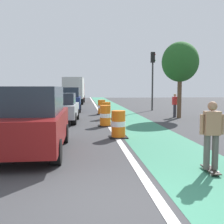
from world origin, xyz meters
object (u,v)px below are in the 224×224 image
(traffic_barrel_back, at_px, (106,111))
(street_tree_sidewalk, at_px, (180,62))
(traffic_barrel_front, at_px, (118,124))
(parked_suv_third, at_px, (70,99))
(traffic_light_corner, at_px, (153,71))
(delivery_truck_down_block, at_px, (75,89))
(traffic_barrel_far, at_px, (102,107))
(skateboarder_on_lane, at_px, (212,134))
(traffic_barrel_mid, at_px, (105,116))
(pedestrian_crossing, at_px, (175,105))
(parked_sedan_second, at_px, (61,108))
(parked_suv_nearest, at_px, (33,119))

(traffic_barrel_back, height_order, street_tree_sidewalk, street_tree_sidewalk)
(traffic_barrel_front, bearing_deg, parked_suv_third, 101.70)
(parked_suv_third, xyz_separation_m, traffic_light_corner, (7.23, 0.08, 2.47))
(parked_suv_third, height_order, delivery_truck_down_block, delivery_truck_down_block)
(parked_suv_third, height_order, traffic_barrel_far, parked_suv_third)
(skateboarder_on_lane, height_order, traffic_barrel_back, skateboarder_on_lane)
(parked_suv_third, xyz_separation_m, traffic_barrel_mid, (2.32, -9.20, -0.50))
(traffic_barrel_far, bearing_deg, delivery_truck_down_block, 100.04)
(delivery_truck_down_block, xyz_separation_m, pedestrian_crossing, (7.30, -16.84, -0.98))
(traffic_barrel_mid, distance_m, delivery_truck_down_block, 20.71)
(traffic_barrel_front, height_order, traffic_barrel_back, same)
(skateboarder_on_lane, height_order, traffic_light_corner, traffic_light_corner)
(traffic_barrel_back, height_order, pedestrian_crossing, pedestrian_crossing)
(parked_sedan_second, relative_size, traffic_barrel_far, 3.82)
(traffic_barrel_mid, height_order, delivery_truck_down_block, delivery_truck_down_block)
(parked_suv_third, relative_size, street_tree_sidewalk, 0.92)
(traffic_barrel_far, relative_size, street_tree_sidewalk, 0.22)
(traffic_barrel_far, bearing_deg, parked_sedan_second, -120.56)
(delivery_truck_down_block, xyz_separation_m, street_tree_sidewalk, (7.47, -17.22, 1.82))
(traffic_light_corner, distance_m, pedestrian_crossing, 6.17)
(traffic_barrel_mid, xyz_separation_m, traffic_barrel_far, (0.23, 6.40, 0.00))
(parked_sedan_second, relative_size, traffic_barrel_mid, 3.82)
(parked_sedan_second, xyz_separation_m, traffic_barrel_back, (2.74, 1.30, -0.30))
(delivery_truck_down_block, height_order, street_tree_sidewalk, street_tree_sidewalk)
(skateboarder_on_lane, xyz_separation_m, traffic_light_corner, (3.04, 17.23, 2.59))
(traffic_barrel_front, relative_size, delivery_truck_down_block, 0.14)
(parked_sedan_second, bearing_deg, traffic_barrel_far, 59.44)
(parked_suv_third, bearing_deg, parked_sedan_second, -90.88)
(skateboarder_on_lane, relative_size, parked_sedan_second, 0.41)
(traffic_light_corner, bearing_deg, delivery_truck_down_block, 122.55)
(parked_suv_nearest, relative_size, parked_suv_third, 1.00)
(traffic_barrel_front, height_order, traffic_barrel_far, same)
(parked_suv_nearest, height_order, traffic_barrel_back, parked_suv_nearest)
(traffic_barrel_far, relative_size, traffic_light_corner, 0.21)
(parked_suv_nearest, relative_size, pedestrian_crossing, 2.86)
(parked_suv_third, bearing_deg, delivery_truck_down_block, 89.75)
(traffic_barrel_front, relative_size, pedestrian_crossing, 0.68)
(parked_suv_third, xyz_separation_m, traffic_barrel_back, (2.63, -6.01, -0.50))
(skateboarder_on_lane, relative_size, traffic_barrel_far, 1.55)
(traffic_barrel_front, relative_size, traffic_barrel_far, 1.00)
(parked_suv_nearest, xyz_separation_m, traffic_barrel_far, (2.89, 11.90, -0.50))
(traffic_barrel_mid, bearing_deg, parked_suv_nearest, -115.76)
(parked_suv_third, height_order, traffic_light_corner, traffic_light_corner)
(traffic_light_corner, relative_size, pedestrian_crossing, 3.17)
(traffic_barrel_far, bearing_deg, parked_suv_nearest, -103.64)
(parked_sedan_second, xyz_separation_m, street_tree_sidewalk, (7.63, 1.44, 2.83))
(traffic_barrel_mid, xyz_separation_m, street_tree_sidewalk, (5.20, 3.32, 3.14))
(traffic_barrel_front, bearing_deg, pedestrian_crossing, 55.74)
(traffic_barrel_front, distance_m, pedestrian_crossing, 8.47)
(parked_suv_third, bearing_deg, pedestrian_crossing, -36.79)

